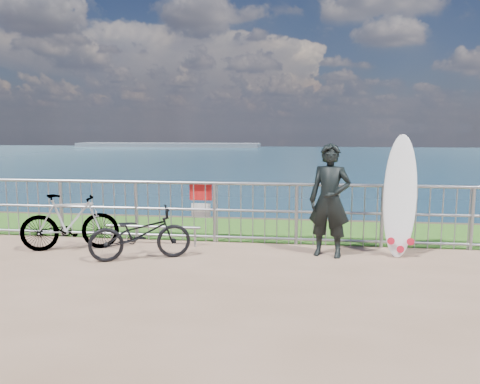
# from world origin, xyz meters

# --- Properties ---
(grass_strip) EXTENTS (120.00, 120.00, 0.00)m
(grass_strip) POSITION_xyz_m (0.00, 2.70, 0.01)
(grass_strip) COLOR #2A5E19
(grass_strip) RESTS_ON ground
(seascape) EXTENTS (260.00, 260.00, 5.00)m
(seascape) POSITION_xyz_m (-43.75, 147.49, -4.03)
(seascape) COLOR brown
(seascape) RESTS_ON ground
(railing) EXTENTS (10.06, 0.10, 1.13)m
(railing) POSITION_xyz_m (0.01, 1.60, 0.58)
(railing) COLOR gray
(railing) RESTS_ON ground
(surfer) EXTENTS (0.77, 0.61, 1.86)m
(surfer) POSITION_xyz_m (1.54, 0.90, 0.93)
(surfer) COLOR black
(surfer) RESTS_ON ground
(surfboard) EXTENTS (0.61, 0.57, 2.01)m
(surfboard) POSITION_xyz_m (2.69, 1.11, 0.93)
(surfboard) COLOR silver
(surfboard) RESTS_ON ground
(bicycle_near) EXTENTS (1.70, 1.14, 0.84)m
(bicycle_near) POSITION_xyz_m (-1.47, 0.29, 0.42)
(bicycle_near) COLOR black
(bicycle_near) RESTS_ON ground
(bicycle_far) EXTENTS (1.70, 0.98, 0.98)m
(bicycle_far) POSITION_xyz_m (-2.87, 0.70, 0.49)
(bicycle_far) COLOR black
(bicycle_far) RESTS_ON ground
(bike_rack) EXTENTS (1.75, 0.05, 0.36)m
(bike_rack) POSITION_xyz_m (-1.56, 1.21, 0.30)
(bike_rack) COLOR gray
(bike_rack) RESTS_ON ground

